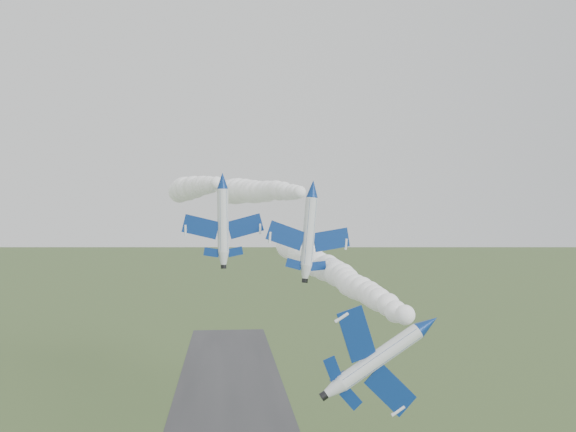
# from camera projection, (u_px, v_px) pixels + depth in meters

# --- Properties ---
(jet_lead) EXTENTS (5.22, 11.45, 8.08)m
(jet_lead) POSITION_uv_depth(u_px,v_px,m) (428.00, 324.00, 51.61)
(jet_lead) COLOR white
(smoke_trail_jet_lead) EXTENTS (12.11, 74.88, 4.78)m
(smoke_trail_jet_lead) POSITION_uv_depth(u_px,v_px,m) (325.00, 267.00, 91.27)
(smoke_trail_jet_lead) COLOR white
(jet_pair_left) EXTENTS (10.57, 12.50, 3.08)m
(jet_pair_left) POSITION_uv_depth(u_px,v_px,m) (223.00, 180.00, 83.14)
(jet_pair_left) COLOR white
(smoke_trail_jet_pair_left) EXTENTS (13.61, 57.79, 4.85)m
(smoke_trail_jet_pair_left) POSITION_uv_depth(u_px,v_px,m) (194.00, 188.00, 114.07)
(smoke_trail_jet_pair_left) COLOR white
(jet_pair_right) EXTENTS (11.39, 13.46, 3.38)m
(jet_pair_right) POSITION_uv_depth(u_px,v_px,m) (313.00, 189.00, 83.87)
(jet_pair_right) COLOR white
(smoke_trail_jet_pair_right) EXTENTS (15.86, 57.33, 5.13)m
(smoke_trail_jet_pair_right) POSITION_uv_depth(u_px,v_px,m) (256.00, 191.00, 114.75)
(smoke_trail_jet_pair_right) COLOR white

